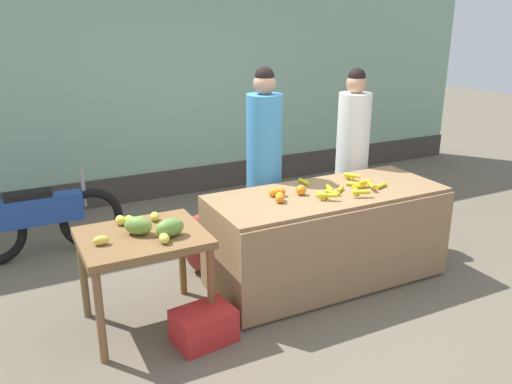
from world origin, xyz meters
TOP-DOWN VIEW (x-y plane):
  - ground_plane at (0.00, 0.00)m, footprint 24.00×24.00m
  - market_wall_back at (0.00, 3.03)m, footprint 9.42×0.23m
  - fruit_stall_counter at (0.36, -0.01)m, footprint 2.13×0.88m
  - side_table_wooden at (-1.31, 0.00)m, footprint 0.93×0.77m
  - banana_bunch_pile at (0.53, -0.03)m, footprint 0.78×0.67m
  - orange_pile at (-0.06, 0.04)m, footprint 0.34×0.24m
  - mango_papaya_pile at (-1.26, -0.02)m, footprint 0.67×0.60m
  - vendor_woman_blue_shirt at (0.08, 0.67)m, footprint 0.34×0.34m
  - vendor_woman_white_shirt at (1.14, 0.70)m, footprint 0.34×0.34m
  - parked_motorcycle at (-1.90, 1.69)m, footprint 1.60×0.18m
  - produce_crate at (-1.00, -0.42)m, footprint 0.48×0.38m
  - produce_sack at (-0.60, 0.65)m, footprint 0.47×0.47m

SIDE VIEW (x-z plane):
  - ground_plane at x=0.00m, z-range 0.00..0.00m
  - produce_crate at x=-1.00m, z-range 0.00..0.26m
  - produce_sack at x=-0.60m, z-range 0.00..0.58m
  - parked_motorcycle at x=-1.90m, z-range -0.04..0.84m
  - fruit_stall_counter at x=0.36m, z-range 0.00..0.86m
  - side_table_wooden at x=-1.31m, z-range 0.28..1.06m
  - mango_papaya_pile at x=-1.26m, z-range 0.77..0.91m
  - banana_bunch_pile at x=0.53m, z-range 0.85..0.92m
  - orange_pile at x=-0.06m, z-range 0.85..0.94m
  - vendor_woman_white_shirt at x=1.14m, z-range 0.01..1.85m
  - vendor_woman_blue_shirt at x=0.08m, z-range 0.01..1.91m
  - market_wall_back at x=0.00m, z-range -0.03..3.43m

